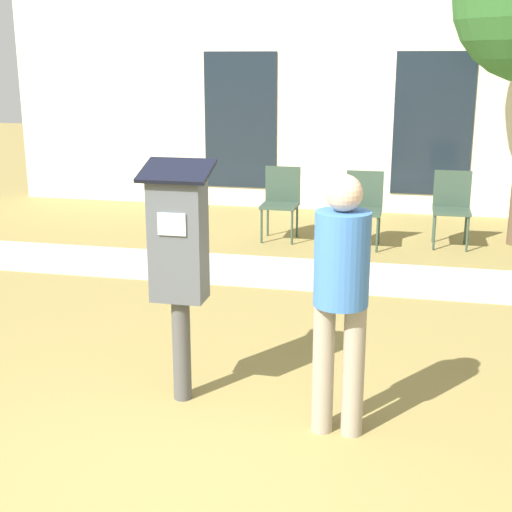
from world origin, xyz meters
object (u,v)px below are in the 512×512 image
object	(u,v)px
person_standing	(341,287)
outdoor_chair_middle	(364,203)
outdoor_chair_left	(281,197)
parking_meter	(179,251)
outdoor_chair_right	(452,202)

from	to	relation	value
person_standing	outdoor_chair_middle	world-z (taller)	person_standing
outdoor_chair_left	outdoor_chair_middle	world-z (taller)	same
parking_meter	outdoor_chair_middle	bearing A→B (deg)	78.68
outdoor_chair_middle	outdoor_chair_right	distance (m)	1.06
person_standing	outdoor_chair_left	world-z (taller)	person_standing
outdoor_chair_middle	outdoor_chair_right	size ratio (longest dim) A/B	1.00
person_standing	outdoor_chair_middle	size ratio (longest dim) A/B	1.76
outdoor_chair_right	parking_meter	bearing A→B (deg)	-123.06
parking_meter	person_standing	bearing A→B (deg)	-12.13
parking_meter	outdoor_chair_middle	distance (m)	4.45
outdoor_chair_middle	parking_meter	bearing A→B (deg)	-125.73
outdoor_chair_left	outdoor_chair_right	world-z (taller)	same
parking_meter	outdoor_chair_left	size ratio (longest dim) A/B	1.77
outdoor_chair_middle	outdoor_chair_left	bearing A→B (deg)	147.74
person_standing	outdoor_chair_middle	bearing A→B (deg)	53.33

